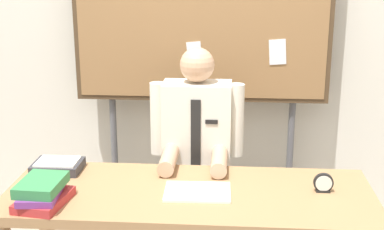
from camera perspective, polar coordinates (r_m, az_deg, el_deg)
back_wall at (r=3.67m, az=1.19°, el=8.23°), size 6.40×0.08×2.70m
desk at (r=2.77m, az=-0.27°, el=-9.72°), size 1.85×0.71×0.74m
person at (r=3.27m, az=0.51°, el=-5.72°), size 0.55×0.56×1.38m
bulletin_board at (r=3.45m, az=1.01°, el=10.80°), size 1.65×0.09×2.15m
book_stack at (r=2.67m, az=-15.56°, el=-7.91°), size 0.24×0.31×0.12m
open_notebook at (r=2.71m, az=0.59°, el=-8.14°), size 0.33×0.24×0.01m
desk_clock at (r=2.78m, az=13.74°, el=-7.07°), size 0.10×0.04×0.10m
paper_tray at (r=3.06m, az=-14.03°, el=-5.25°), size 0.26×0.20×0.06m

